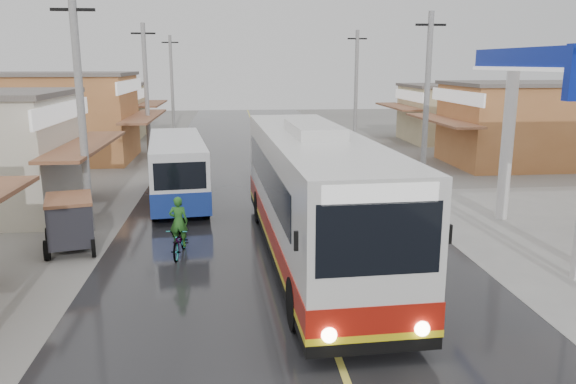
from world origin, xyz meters
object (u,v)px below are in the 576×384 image
object	(u,v)px
coach_bus	(313,195)
cyclist	(180,236)
second_bus	(177,168)
tyre_stack	(72,235)
tricycle_near	(70,220)

from	to	relation	value
coach_bus	cyclist	distance (m)	4.22
second_bus	tyre_stack	world-z (taller)	second_bus
tricycle_near	second_bus	bearing A→B (deg)	50.78
tricycle_near	tyre_stack	bearing A→B (deg)	88.92
second_bus	cyclist	bearing A→B (deg)	-91.34
coach_bus	second_bus	world-z (taller)	coach_bus
tricycle_near	coach_bus	bearing A→B (deg)	-25.75
cyclist	tricycle_near	xyz separation A→B (m)	(-3.43, 0.88, 0.35)
cyclist	tricycle_near	world-z (taller)	cyclist
cyclist	tyre_stack	bearing A→B (deg)	160.26
coach_bus	tyre_stack	bearing A→B (deg)	160.59
second_bus	tricycle_near	xyz separation A→B (m)	(-2.76, -6.09, -0.46)
second_bus	coach_bus	bearing A→B (deg)	-65.16
cyclist	tyre_stack	distance (m)	4.07
tyre_stack	coach_bus	bearing A→B (deg)	-16.89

